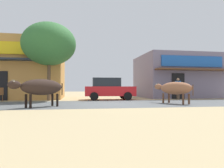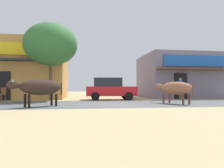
% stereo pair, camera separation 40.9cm
% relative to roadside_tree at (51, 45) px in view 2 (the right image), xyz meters
% --- Properties ---
extents(ground, '(80.00, 80.00, 0.00)m').
position_rel_roadside_tree_xyz_m(ground, '(3.87, -3.45, -3.98)').
color(ground, tan).
extents(asphalt_road, '(72.00, 5.53, 0.00)m').
position_rel_roadside_tree_xyz_m(asphalt_road, '(3.87, -3.45, -3.98)').
color(asphalt_road, '#525657').
rests_on(asphalt_road, ground).
extents(storefront_left_cafe, '(7.99, 6.77, 4.83)m').
position_rel_roadside_tree_xyz_m(storefront_left_cafe, '(-3.25, 3.66, -1.56)').
color(storefront_left_cafe, '#C48B46').
rests_on(storefront_left_cafe, ground).
extents(storefront_right_club, '(6.87, 6.77, 3.99)m').
position_rel_roadside_tree_xyz_m(storefront_right_club, '(11.44, 3.66, -1.98)').
color(storefront_right_club, slate).
rests_on(storefront_right_club, ground).
extents(roadside_tree, '(3.76, 3.76, 5.50)m').
position_rel_roadside_tree_xyz_m(roadside_tree, '(0.00, 0.00, 0.00)').
color(roadside_tree, brown).
rests_on(roadside_tree, ground).
extents(parked_hatchback_car, '(3.80, 2.01, 1.64)m').
position_rel_roadside_tree_xyz_m(parked_hatchback_car, '(4.31, 0.37, -3.14)').
color(parked_hatchback_car, red).
rests_on(parked_hatchback_car, ground).
extents(cow_near_brown, '(2.35, 1.88, 1.31)m').
position_rel_roadside_tree_xyz_m(cow_near_brown, '(0.27, -5.09, -3.06)').
color(cow_near_brown, '#30221C').
rests_on(cow_near_brown, ground).
extents(cow_far_dark, '(1.55, 2.64, 1.24)m').
position_rel_roadside_tree_xyz_m(cow_far_dark, '(7.43, -4.09, -3.11)').
color(cow_far_dark, '#985F40').
rests_on(cow_far_dark, ground).
extents(pedestrian_by_shop, '(0.47, 0.61, 1.67)m').
position_rel_roadside_tree_xyz_m(pedestrian_by_shop, '(9.73, -0.09, -3.01)').
color(pedestrian_by_shop, brown).
rests_on(pedestrian_by_shop, ground).
extents(cafe_chair_near_tree, '(0.56, 0.56, 0.92)m').
position_rel_roadside_tree_xyz_m(cafe_chair_near_tree, '(-3.12, -0.30, -3.47)').
color(cafe_chair_near_tree, brown).
rests_on(cafe_chair_near_tree, ground).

